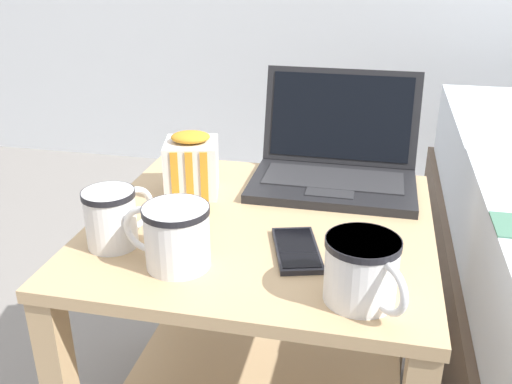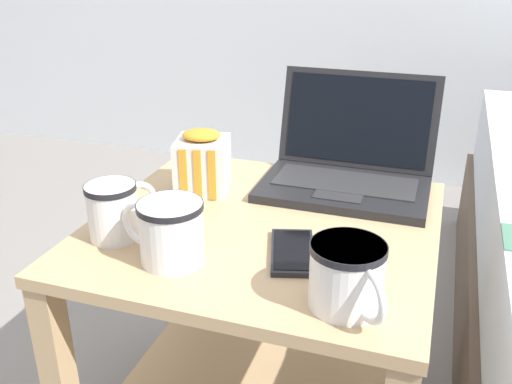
# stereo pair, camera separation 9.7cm
# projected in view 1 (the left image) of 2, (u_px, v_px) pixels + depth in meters

# --- Properties ---
(bedside_table) EXTENTS (0.61, 0.59, 0.53)m
(bedside_table) POSITION_uv_depth(u_px,v_px,m) (261.00, 308.00, 1.12)
(bedside_table) COLOR tan
(bedside_table) RESTS_ON ground_plane
(laptop) EXTENTS (0.34, 0.27, 0.22)m
(laptop) POSITION_uv_depth(u_px,v_px,m) (335.00, 162.00, 1.20)
(laptop) COLOR black
(laptop) RESTS_ON bedside_table
(mug_front_left) EXTENTS (0.12, 0.13, 0.10)m
(mug_front_left) POSITION_uv_depth(u_px,v_px,m) (363.00, 267.00, 0.79)
(mug_front_left) COLOR white
(mug_front_left) RESTS_ON bedside_table
(mug_front_right) EXTENTS (0.15, 0.10, 0.10)m
(mug_front_right) POSITION_uv_depth(u_px,v_px,m) (175.00, 233.00, 0.88)
(mug_front_right) COLOR white
(mug_front_right) RESTS_ON bedside_table
(mug_mid_center) EXTENTS (0.09, 0.12, 0.10)m
(mug_mid_center) POSITION_uv_depth(u_px,v_px,m) (112.00, 215.00, 0.94)
(mug_mid_center) COLOR white
(mug_mid_center) RESTS_ON bedside_table
(snack_bag) EXTENTS (0.12, 0.13, 0.13)m
(snack_bag) POSITION_uv_depth(u_px,v_px,m) (192.00, 165.00, 1.14)
(snack_bag) COLOR silver
(snack_bag) RESTS_ON bedside_table
(cell_phone) EXTENTS (0.11, 0.16, 0.01)m
(cell_phone) POSITION_uv_depth(u_px,v_px,m) (297.00, 250.00, 0.94)
(cell_phone) COLOR black
(cell_phone) RESTS_ON bedside_table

